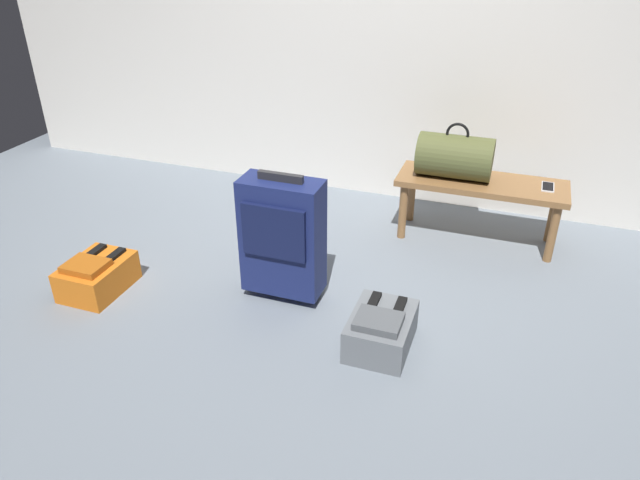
{
  "coord_description": "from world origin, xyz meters",
  "views": [
    {
      "loc": [
        0.88,
        -2.3,
        1.79
      ],
      "look_at": [
        -0.05,
        0.32,
        0.25
      ],
      "focal_mm": 32.96,
      "sensor_mm": 36.0,
      "label": 1
    }
  ],
  "objects_px": {
    "duffel_bag_olive": "(455,156)",
    "cell_phone": "(548,187)",
    "bench": "(481,190)",
    "backpack_grey": "(381,330)",
    "backpack_orange": "(97,275)",
    "suitcase_upright_navy": "(282,236)"
  },
  "relations": [
    {
      "from": "duffel_bag_olive",
      "to": "cell_phone",
      "type": "relative_size",
      "value": 3.06
    },
    {
      "from": "bench",
      "to": "backpack_grey",
      "type": "bearing_deg",
      "value": -103.64
    },
    {
      "from": "backpack_orange",
      "to": "backpack_grey",
      "type": "relative_size",
      "value": 1.0
    },
    {
      "from": "duffel_bag_olive",
      "to": "backpack_grey",
      "type": "distance_m",
      "value": 1.3
    },
    {
      "from": "duffel_bag_olive",
      "to": "cell_phone",
      "type": "height_order",
      "value": "duffel_bag_olive"
    },
    {
      "from": "backpack_orange",
      "to": "duffel_bag_olive",
      "type": "bearing_deg",
      "value": 37.07
    },
    {
      "from": "duffel_bag_olive",
      "to": "backpack_grey",
      "type": "height_order",
      "value": "duffel_bag_olive"
    },
    {
      "from": "cell_phone",
      "to": "suitcase_upright_navy",
      "type": "relative_size",
      "value": 0.2
    },
    {
      "from": "duffel_bag_olive",
      "to": "backpack_orange",
      "type": "bearing_deg",
      "value": -142.93
    },
    {
      "from": "bench",
      "to": "duffel_bag_olive",
      "type": "distance_m",
      "value": 0.26
    },
    {
      "from": "backpack_grey",
      "to": "duffel_bag_olive",
      "type": "bearing_deg",
      "value": 84.36
    },
    {
      "from": "bench",
      "to": "backpack_grey",
      "type": "xyz_separation_m",
      "value": [
        -0.3,
        -1.22,
        -0.24
      ]
    },
    {
      "from": "duffel_bag_olive",
      "to": "cell_phone",
      "type": "bearing_deg",
      "value": 2.24
    },
    {
      "from": "backpack_orange",
      "to": "cell_phone",
      "type": "bearing_deg",
      "value": 30.09
    },
    {
      "from": "cell_phone",
      "to": "suitcase_upright_navy",
      "type": "distance_m",
      "value": 1.61
    },
    {
      "from": "duffel_bag_olive",
      "to": "backpack_orange",
      "type": "relative_size",
      "value": 1.16
    },
    {
      "from": "cell_phone",
      "to": "backpack_grey",
      "type": "height_order",
      "value": "cell_phone"
    },
    {
      "from": "duffel_bag_olive",
      "to": "suitcase_upright_navy",
      "type": "relative_size",
      "value": 0.62
    },
    {
      "from": "suitcase_upright_navy",
      "to": "backpack_grey",
      "type": "height_order",
      "value": "suitcase_upright_navy"
    },
    {
      "from": "backpack_orange",
      "to": "backpack_grey",
      "type": "bearing_deg",
      "value": 1.79
    },
    {
      "from": "bench",
      "to": "cell_phone",
      "type": "xyz_separation_m",
      "value": [
        0.37,
        0.02,
        0.07
      ]
    },
    {
      "from": "suitcase_upright_navy",
      "to": "bench",
      "type": "bearing_deg",
      "value": 47.93
    }
  ]
}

